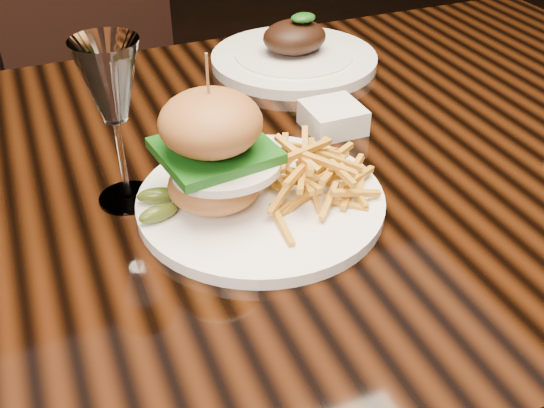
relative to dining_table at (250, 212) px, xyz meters
name	(u,v)px	position (x,y,z in m)	size (l,w,h in m)	color
dining_table	(250,212)	(0.00, 0.00, 0.00)	(1.60, 0.90, 0.75)	black
burger_plate	(253,171)	(-0.03, -0.09, 0.13)	(0.30, 0.30, 0.20)	white
ramekin	(333,118)	(0.15, 0.05, 0.09)	(0.08, 0.08, 0.04)	white
wine_glass	(111,87)	(-0.16, -0.02, 0.23)	(0.08, 0.08, 0.20)	white
far_dish	(294,55)	(0.19, 0.28, 0.09)	(0.29, 0.29, 0.09)	white
chair_far	(109,68)	(-0.05, 0.89, -0.13)	(0.55, 0.55, 0.95)	black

